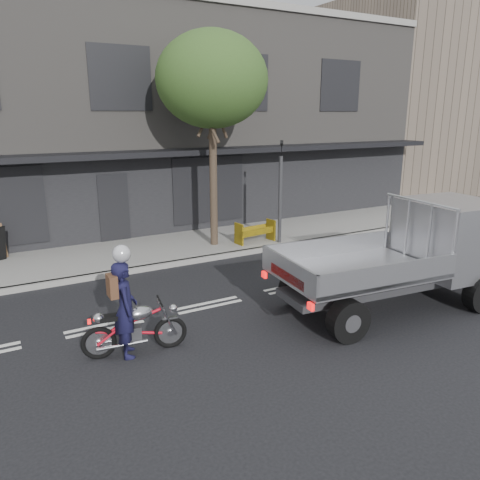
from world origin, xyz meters
The scene contains 11 objects.
ground centered at (0.00, 0.00, 0.00)m, with size 80.00×80.00×0.00m, color black.
sidewalk centered at (0.00, 4.70, 0.07)m, with size 32.00×3.20×0.15m, color gray.
kerb centered at (0.00, 3.10, 0.07)m, with size 32.00×0.20×0.15m, color gray.
building_main centered at (0.00, 11.30, 4.00)m, with size 26.00×10.00×8.00m, color slate.
building_neighbour centered at (20.00, 11.30, 5.00)m, with size 14.00×10.00×10.00m, color brown.
street_tree centered at (2.20, 4.20, 5.28)m, with size 3.40×3.40×6.74m.
traffic_light_pole centered at (4.20, 3.35, 1.65)m, with size 0.12×0.12×3.50m.
motorcycle centered at (-2.14, -1.36, 0.51)m, with size 1.93×0.57×1.00m.
rider centered at (-2.29, -1.36, 0.90)m, with size 0.66×0.43×1.81m, color black.
flatbed_ute centered at (4.74, -2.26, 1.41)m, with size 5.53×2.67×2.48m.
construction_barrier centered at (3.50, 3.56, 0.52)m, with size 1.33×0.53×0.74m, color yellow, non-canonical shape.
Camera 1 is at (-4.27, -9.20, 4.32)m, focal length 35.00 mm.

